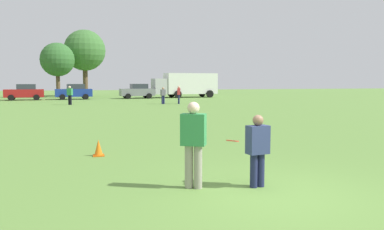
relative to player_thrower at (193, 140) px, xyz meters
name	(u,v)px	position (x,y,z in m)	size (l,w,h in m)	color
ground_plane	(272,195)	(1.30, -0.90, -0.99)	(174.56, 174.56, 0.00)	#608C3D
player_thrower	(193,140)	(0.00, 0.00, 0.00)	(0.56, 0.48, 1.75)	gray
player_defender	(258,147)	(1.28, -0.28, -0.16)	(0.48, 0.32, 1.48)	#1E234C
frisbee	(233,141)	(0.90, 0.13, -0.08)	(0.27, 0.27, 0.09)	#E54C33
traffic_cone	(98,148)	(-1.71, 3.97, -0.76)	(0.32, 0.32, 0.48)	#D8590C
parked_car_mid_left	(25,92)	(-8.42, 39.96, -0.06)	(4.32, 2.45, 1.82)	maroon
parked_car_center	(74,92)	(-3.05, 40.27, -0.06)	(4.32, 2.45, 1.82)	navy
parked_car_mid_right	(138,91)	(4.52, 40.62, -0.06)	(4.32, 2.45, 1.82)	slate
box_truck	(186,84)	(11.10, 41.73, 0.76)	(8.65, 3.41, 3.18)	white
bystander_sideline_watcher	(70,94)	(-3.22, 29.37, -0.02)	(0.54, 0.47, 1.72)	black
bystander_far_jogger	(163,95)	(5.20, 28.19, -0.09)	(0.48, 0.35, 1.59)	#1E234C
bystander_field_marshal	(179,94)	(6.69, 28.03, -0.02)	(0.35, 0.51, 1.71)	#1E234C
tree_east_birch	(57,60)	(-5.17, 46.48, 3.96)	(4.43, 4.43, 7.20)	brown
tree_east_oak	(85,51)	(-1.64, 49.57, 5.47)	(5.78, 5.78, 9.39)	brown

